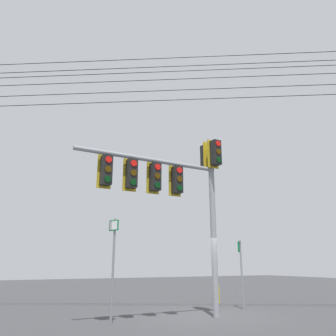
{
  "coord_description": "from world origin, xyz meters",
  "views": [
    {
      "loc": [
        6.53,
        10.26,
        1.67
      ],
      "look_at": [
        1.73,
        0.59,
        4.72
      ],
      "focal_mm": 36.1,
      "sensor_mm": 36.0,
      "label": 1
    }
  ],
  "objects": [
    {
      "name": "ground_plane",
      "position": [
        0.0,
        0.0,
        0.0
      ],
      "size": [
        60.0,
        60.0,
        0.0
      ],
      "primitive_type": "plane",
      "color": "#38383A"
    },
    {
      "name": "signal_mast_assembly",
      "position": [
        1.37,
        0.56,
        4.29
      ],
      "size": [
        5.15,
        0.97,
        5.98
      ],
      "color": "gray",
      "rests_on": "ground"
    },
    {
      "name": "route_sign_primary",
      "position": [
        3.37,
        0.22,
        1.81
      ],
      "size": [
        0.19,
        0.38,
        2.99
      ],
      "color": "slate",
      "rests_on": "ground"
    },
    {
      "name": "fire_hydrant",
      "position": [
        -2.39,
        -2.87,
        0.4
      ],
      "size": [
        0.24,
        0.3,
        0.81
      ],
      "color": "yellow",
      "rests_on": "ground"
    },
    {
      "name": "route_sign_secondary",
      "position": [
        -2.16,
        -0.8,
        1.53
      ],
      "size": [
        0.24,
        0.16,
        2.56
      ],
      "color": "slate",
      "rests_on": "ground"
    },
    {
      "name": "overhead_wire_span",
      "position": [
        -1.14,
        1.11,
        8.71
      ],
      "size": [
        24.14,
        13.3,
        2.34
      ],
      "color": "black"
    }
  ]
}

